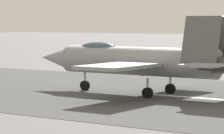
{
  "coord_description": "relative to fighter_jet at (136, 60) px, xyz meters",
  "views": [
    {
      "loc": [
        -20.66,
        39.63,
        5.34
      ],
      "look_at": [
        4.1,
        3.65,
        2.2
      ],
      "focal_mm": 101.93,
      "sensor_mm": 36.0,
      "label": 1
    }
  ],
  "objects": [
    {
      "name": "fighter_jet",
      "position": [
        0.0,
        0.0,
        0.0
      ],
      "size": [
        16.97,
        13.92,
        5.71
      ],
      "color": "#919398",
      "rests_on": "ground"
    },
    {
      "name": "ground_plane",
      "position": [
        -4.14,
        -0.47,
        -2.51
      ],
      "size": [
        400.0,
        400.0,
        0.0
      ],
      "primitive_type": "plane",
      "color": "slate"
    },
    {
      "name": "marker_cone_mid",
      "position": [
        7.9,
        -13.56,
        -2.23
      ],
      "size": [
        0.44,
        0.44,
        0.55
      ],
      "primitive_type": "cone",
      "color": "orange",
      "rests_on": "ground"
    },
    {
      "name": "runway_strip",
      "position": [
        -4.16,
        -0.47,
        -2.5
      ],
      "size": [
        240.0,
        26.0,
        0.02
      ],
      "color": "#474849",
      "rests_on": "ground"
    }
  ]
}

